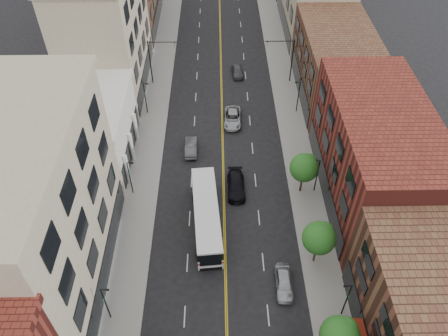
{
  "coord_description": "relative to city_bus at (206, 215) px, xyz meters",
  "views": [
    {
      "loc": [
        -0.56,
        -11.88,
        39.29
      ],
      "look_at": [
        0.02,
        23.12,
        5.0
      ],
      "focal_mm": 35.0,
      "sensor_mm": 36.0,
      "label": 1
    }
  ],
  "objects": [
    {
      "name": "sidewalk_left",
      "position": [
        -8.0,
        15.99,
        -1.75
      ],
      "size": [
        4.0,
        110.0,
        0.15
      ],
      "primitive_type": "cube",
      "color": "gray",
      "rests_on": "ground"
    },
    {
      "name": "sidewalk_right",
      "position": [
        12.0,
        15.99,
        -1.75
      ],
      "size": [
        4.0,
        110.0,
        0.15
      ],
      "primitive_type": "cube",
      "color": "gray",
      "rests_on": "ground"
    },
    {
      "name": "bldg_l_tanoffice",
      "position": [
        -15.0,
        -6.01,
        7.17
      ],
      "size": [
        10.0,
        22.0,
        18.0
      ],
      "primitive_type": "cube",
      "color": "gray",
      "rests_on": "ground"
    },
    {
      "name": "bldg_l_white",
      "position": [
        -15.0,
        11.99,
        2.17
      ],
      "size": [
        10.0,
        14.0,
        8.0
      ],
      "primitive_type": "cube",
      "color": "silver",
      "rests_on": "ground"
    },
    {
      "name": "bldg_l_far_a",
      "position": [
        -15.0,
        28.99,
        7.17
      ],
      "size": [
        10.0,
        20.0,
        18.0
      ],
      "primitive_type": "cube",
      "color": "gray",
      "rests_on": "ground"
    },
    {
      "name": "bldg_r_mid",
      "position": [
        19.0,
        4.99,
        4.17
      ],
      "size": [
        10.0,
        22.0,
        12.0
      ],
      "primitive_type": "cube",
      "color": "#5E1F18",
      "rests_on": "ground"
    },
    {
      "name": "bldg_r_far_a",
      "position": [
        19.0,
        25.99,
        3.17
      ],
      "size": [
        10.0,
        20.0,
        10.0
      ],
      "primitive_type": "cube",
      "color": "#573122",
      "rests_on": "ground"
    },
    {
      "name": "tree_r_1",
      "position": [
        11.39,
        -14.94,
        2.3
      ],
      "size": [
        3.4,
        3.4,
        5.59
      ],
      "color": "black",
      "rests_on": "sidewalk_right"
    },
    {
      "name": "tree_r_2",
      "position": [
        11.39,
        -4.94,
        2.3
      ],
      "size": [
        3.4,
        3.4,
        5.59
      ],
      "color": "black",
      "rests_on": "sidewalk_right"
    },
    {
      "name": "tree_r_3",
      "position": [
        11.39,
        5.06,
        2.3
      ],
      "size": [
        3.4,
        3.4,
        5.59
      ],
      "color": "black",
      "rests_on": "sidewalk_right"
    },
    {
      "name": "lamp_l_1",
      "position": [
        -8.95,
        -11.01,
        1.14
      ],
      "size": [
        0.81,
        0.55,
        5.05
      ],
      "color": "black",
      "rests_on": "sidewalk_left"
    },
    {
      "name": "lamp_l_2",
      "position": [
        -8.95,
        4.99,
        1.14
      ],
      "size": [
        0.81,
        0.55,
        5.05
      ],
      "color": "black",
      "rests_on": "sidewalk_left"
    },
    {
      "name": "lamp_l_3",
      "position": [
        -8.95,
        20.99,
        1.14
      ],
      "size": [
        0.81,
        0.55,
        5.05
      ],
      "color": "black",
      "rests_on": "sidewalk_left"
    },
    {
      "name": "lamp_r_1",
      "position": [
        12.95,
        -11.01,
        1.14
      ],
      "size": [
        0.81,
        0.55,
        5.05
      ],
      "color": "black",
      "rests_on": "sidewalk_right"
    },
    {
      "name": "lamp_r_2",
      "position": [
        12.95,
        4.99,
        1.14
      ],
      "size": [
        0.81,
        0.55,
        5.05
      ],
      "color": "black",
      "rests_on": "sidewalk_right"
    },
    {
      "name": "lamp_r_3",
      "position": [
        12.95,
        20.99,
        1.14
      ],
      "size": [
        0.81,
        0.55,
        5.05
      ],
      "color": "black",
      "rests_on": "sidewalk_right"
    },
    {
      "name": "signal_mast_left",
      "position": [
        -8.27,
        28.99,
        2.82
      ],
      "size": [
        4.49,
        0.18,
        7.2
      ],
      "color": "black",
      "rests_on": "sidewalk_left"
    },
    {
      "name": "signal_mast_right",
      "position": [
        12.27,
        28.99,
        2.82
      ],
      "size": [
        4.49,
        0.18,
        7.2
      ],
      "color": "black",
      "rests_on": "sidewalk_right"
    },
    {
      "name": "city_bus",
      "position": [
        0.0,
        0.0,
        0.0
      ],
      "size": [
        3.7,
        12.41,
        3.15
      ],
      "rotation": [
        0.0,
        0.0,
        0.08
      ],
      "color": "white",
      "rests_on": "ground"
    },
    {
      "name": "car_parked_far",
      "position": [
        7.8,
        -7.97,
        -1.08
      ],
      "size": [
        1.88,
        4.42,
        1.49
      ],
      "primitive_type": "imported",
      "rotation": [
        0.0,
        0.0,
        -0.03
      ],
      "color": "#A6A9AE",
      "rests_on": "ground"
    },
    {
      "name": "car_lane_behind",
      "position": [
        -2.24,
        12.56,
        -1.11
      ],
      "size": [
        1.64,
        4.42,
        1.44
      ],
      "primitive_type": "imported",
      "rotation": [
        0.0,
        0.0,
        3.17
      ],
      "color": "#535459",
      "rests_on": "ground"
    },
    {
      "name": "car_lane_a",
      "position": [
        3.5,
        5.35,
        -1.07
      ],
      "size": [
        2.2,
        5.24,
        1.51
      ],
      "primitive_type": "imported",
      "rotation": [
        0.0,
        0.0,
        0.01
      ],
      "color": "black",
      "rests_on": "ground"
    },
    {
      "name": "car_lane_b",
      "position": [
        3.5,
        18.72,
        -1.08
      ],
      "size": [
        2.76,
        5.51,
        1.5
      ],
      "primitive_type": "imported",
      "rotation": [
        0.0,
        0.0,
        -0.05
      ],
      "color": "#9B9FA3",
      "rests_on": "ground"
    },
    {
      "name": "car_lane_c",
      "position": [
        4.65,
        31.15,
        -1.13
      ],
      "size": [
        1.99,
        4.25,
        1.41
      ],
      "primitive_type": "imported",
      "rotation": [
        0.0,
        0.0,
        0.08
      ],
      "color": "#47484C",
      "rests_on": "ground"
    }
  ]
}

